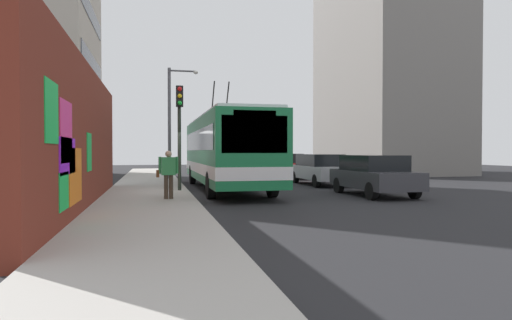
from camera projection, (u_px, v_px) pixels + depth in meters
ground_plane at (189, 195)px, 17.58m from camera, size 80.00×80.00×0.00m
sidewalk_slab at (148, 194)px, 17.21m from camera, size 48.00×3.20×0.15m
graffiti_wall at (86, 138)px, 13.05m from camera, size 14.43×0.32×4.27m
building_far_left at (29, 27)px, 28.52m from camera, size 11.24×7.78×19.63m
building_far_right at (385, 54)px, 35.63m from camera, size 12.73×7.66×19.30m
city_bus at (226, 149)px, 19.87m from camera, size 11.76×2.60×5.06m
parked_car_dark_gray at (374, 174)px, 17.18m from camera, size 4.28×1.94×1.58m
parked_car_silver at (320, 169)px, 22.72m from camera, size 4.74×1.83×1.58m
parked_car_red at (285, 165)px, 28.61m from camera, size 4.48×1.84×1.58m
parked_car_white at (264, 163)px, 34.03m from camera, size 4.94×1.76×1.58m
pedestrian_at_curb at (168, 171)px, 14.62m from camera, size 0.22×0.73×1.60m
traffic_light at (179, 120)px, 17.73m from camera, size 0.49×0.28×4.23m
street_lamp at (173, 115)px, 25.61m from camera, size 0.44×1.76×6.43m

